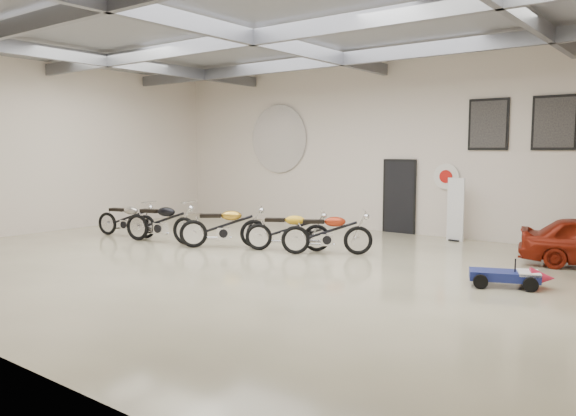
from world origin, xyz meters
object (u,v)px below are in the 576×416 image
Objects in this scene: banner_stand at (456,208)px; motorcycle_gold at (224,225)px; motorcycle_black at (160,221)px; motorcycle_yellow at (287,229)px; go_kart at (512,273)px; motorcycle_silver at (126,218)px; motorcycle_red at (327,232)px.

motorcycle_gold is (-4.24, -4.48, -0.32)m from banner_stand.
banner_stand is at bearing 27.15° from motorcycle_black.
motorcycle_yellow is 5.38m from go_kart.
motorcycle_black reaches higher than motorcycle_gold.
motorcycle_silver is 10.34m from go_kart.
motorcycle_silver is 0.93× the size of motorcycle_gold.
motorcycle_black is 1.91m from motorcycle_gold.
motorcycle_yellow is at bearing -18.21° from motorcycle_gold.
motorcycle_gold is 1.07× the size of motorcycle_yellow.
go_kart is at bearing -38.06° from motorcycle_gold.
motorcycle_silver is 5.06m from motorcycle_yellow.
motorcycle_silver is 1.56m from motorcycle_black.
motorcycle_red is (2.57, 0.77, -0.02)m from motorcycle_gold.
motorcycle_black is 1.02× the size of motorcycle_gold.
motorcycle_silver is 0.97× the size of motorcycle_red.
motorcycle_gold is 6.91m from go_kart.
motorcycle_red is 4.39m from go_kart.
motorcycle_gold is 2.68m from motorcycle_red.
motorcycle_yellow is 1.39× the size of go_kart.
banner_stand reaches higher than motorcycle_gold.
motorcycle_silver is 6.10m from motorcycle_red.
motorcycle_red is 1.43× the size of go_kart.
banner_stand is 9.07m from motorcycle_silver.
motorcycle_silver is at bearing 165.30° from motorcycle_black.
motorcycle_yellow is 1.04m from motorcycle_red.
motorcycle_red is at bearing 150.47° from go_kart.
motorcycle_silver reaches higher than go_kart.
motorcycle_gold is 1.48× the size of go_kart.
motorcycle_black is 8.79m from go_kart.
motorcycle_silver is 1.00× the size of motorcycle_yellow.
motorcycle_red is at bearing -22.64° from motorcycle_gold.
motorcycle_yellow is at bearing 5.31° from motorcycle_black.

